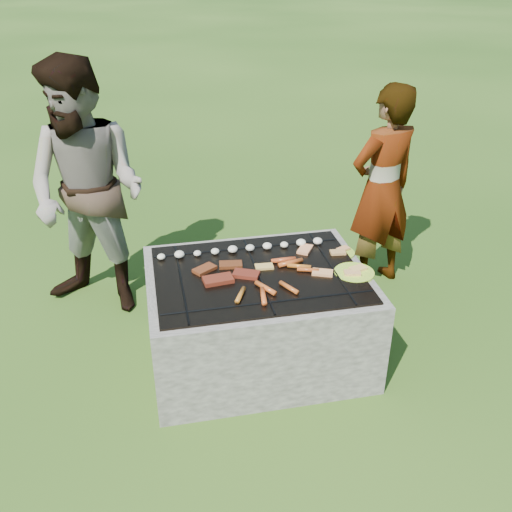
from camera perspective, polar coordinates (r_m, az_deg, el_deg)
The scene contains 10 objects.
lawn at distance 3.70m, azimuth 0.16°, elevation -9.91°, with size 60.00×60.00×0.00m, color #214411.
fire_pit at distance 3.53m, azimuth 0.17°, elevation -6.34°, with size 1.30×1.00×0.62m.
mushrooms at distance 3.59m, azimuth -0.92°, elevation 0.81°, with size 1.06×0.06×0.04m.
pork_slabs at distance 3.33m, azimuth -3.09°, elevation -1.74°, with size 0.39×0.27×0.02m.
sausages at distance 3.30m, azimuth 2.35°, elevation -2.06°, with size 0.55×0.47×0.03m.
bread_on_grate at distance 3.47m, azimuth 4.49°, elevation -0.56°, with size 0.44×0.43×0.02m.
plate_far at distance 3.62m, azimuth 8.37°, elevation 0.36°, with size 0.23×0.23×0.03m.
plate_near at distance 3.41m, azimuth 9.80°, elevation -1.63°, with size 0.28×0.28×0.03m.
cook at distance 4.24m, azimuth 12.50°, elevation 6.53°, with size 0.55×0.36×1.52m, color gray.
bystander at distance 3.94m, azimuth -16.46°, elevation 6.10°, with size 0.85×0.66×1.75m, color gray.
Camera 1 is at (-0.60, -2.83, 2.31)m, focal length 40.00 mm.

